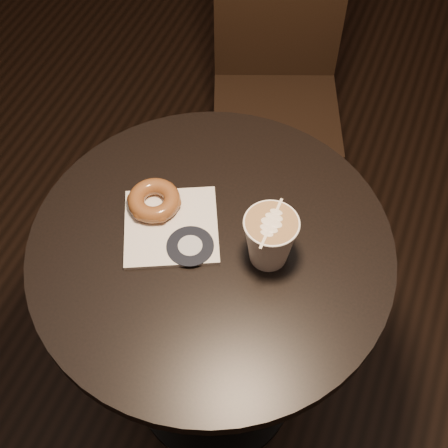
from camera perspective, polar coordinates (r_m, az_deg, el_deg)
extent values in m
plane|color=black|center=(1.86, -0.80, -14.50)|extent=(4.50, 4.50, 0.00)
cylinder|color=black|center=(1.20, -1.20, -2.24)|extent=(0.70, 0.70, 0.03)
cylinder|color=black|center=(1.52, -0.96, -9.66)|extent=(0.07, 0.07, 0.70)
cylinder|color=black|center=(1.85, -0.80, -14.39)|extent=(0.44, 0.44, 0.02)
cube|color=black|center=(1.88, 4.77, 10.01)|extent=(0.47, 0.47, 0.04)
cube|color=black|center=(1.83, 5.15, 19.55)|extent=(0.35, 0.17, 0.49)
cylinder|color=black|center=(1.93, -0.09, 2.45)|extent=(0.03, 0.03, 0.41)
cylinder|color=black|center=(1.95, 9.10, 2.36)|extent=(0.03, 0.03, 0.41)
cylinder|color=black|center=(2.13, -0.02, 9.14)|extent=(0.03, 0.03, 0.41)
cylinder|color=black|center=(2.15, 8.41, 9.00)|extent=(0.03, 0.03, 0.41)
cube|color=silver|center=(1.20, -4.85, -0.23)|extent=(0.24, 0.24, 0.01)
torus|color=brown|center=(1.22, -6.41, 2.16)|extent=(0.10, 0.10, 0.03)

